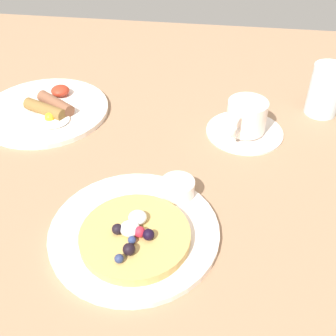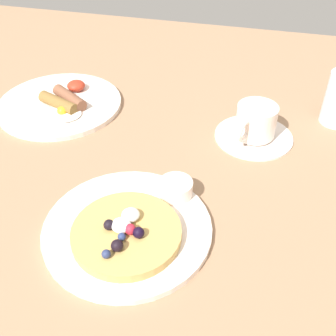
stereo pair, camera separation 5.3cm
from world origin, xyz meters
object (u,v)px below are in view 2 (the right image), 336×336
object	(u,v)px
pancake_plate	(128,229)
coffee_cup	(256,121)
coffee_saucer	(254,136)
syrup_ramekin	(176,188)
breakfast_plate	(60,104)

from	to	relation	value
pancake_plate	coffee_cup	size ratio (longest dim) A/B	2.43
pancake_plate	coffee_saucer	world-z (taller)	pancake_plate
syrup_ramekin	coffee_saucer	xyz separation A→B (cm)	(10.70, 20.14, -2.00)
pancake_plate	coffee_saucer	xyz separation A→B (cm)	(16.08, 28.61, -0.12)
breakfast_plate	pancake_plate	bearing A→B (deg)	-50.26
breakfast_plate	coffee_saucer	size ratio (longest dim) A/B	1.75
coffee_cup	pancake_plate	bearing A→B (deg)	-119.38
coffee_saucer	coffee_cup	xyz separation A→B (cm)	(-0.07, -0.16, 3.57)
syrup_ramekin	breakfast_plate	distance (cm)	37.47
breakfast_plate	syrup_ramekin	bearing A→B (deg)	-35.46
breakfast_plate	coffee_cup	world-z (taller)	coffee_cup
breakfast_plate	coffee_cup	bearing A→B (deg)	-2.41
pancake_plate	coffee_saucer	distance (cm)	32.82
syrup_ramekin	breakfast_plate	xyz separation A→B (cm)	(-30.48, 21.71, -1.90)
pancake_plate	breakfast_plate	xyz separation A→B (cm)	(-25.09, 30.18, -0.02)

